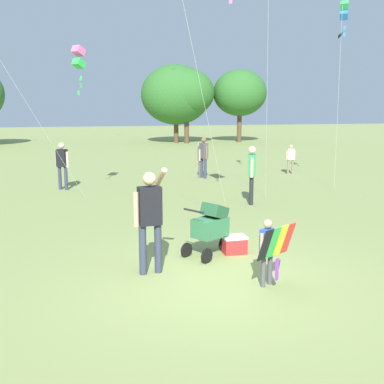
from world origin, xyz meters
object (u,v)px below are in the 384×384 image
at_px(person_adult_flyer, 150,213).
at_px(person_sitting_far, 200,157).
at_px(kite_blue_high, 78,58).
at_px(person_red_shirt, 204,154).
at_px(child_with_butterfly_kite, 269,246).
at_px(kite_green_novelty, 344,12).
at_px(stroller, 211,225).
at_px(person_couple_left, 252,170).
at_px(person_back_turned, 291,157).
at_px(cooler_box, 234,244).
at_px(person_kid_running, 62,162).

bearing_deg(person_adult_flyer, person_sitting_far, 70.64).
height_order(kite_blue_high, person_red_shirt, kite_blue_high).
relative_size(child_with_butterfly_kite, kite_green_novelty, 0.17).
xyz_separation_m(child_with_butterfly_kite, person_sitting_far, (1.92, 11.44, 0.16)).
distance_m(stroller, kite_blue_high, 7.90).
height_order(person_red_shirt, person_couple_left, person_couple_left).
bearing_deg(stroller, person_adult_flyer, -151.51).
xyz_separation_m(person_adult_flyer, kite_green_novelty, (7.66, 6.93, 4.83)).
relative_size(kite_green_novelty, person_sitting_far, 4.47).
relative_size(child_with_butterfly_kite, person_couple_left, 0.64).
relative_size(person_back_turned, cooler_box, 2.77).
distance_m(person_adult_flyer, stroller, 1.53).
relative_size(stroller, person_back_turned, 0.86).
xyz_separation_m(kite_blue_high, person_red_shirt, (4.71, 2.83, -3.31)).
height_order(child_with_butterfly_kite, cooler_box, child_with_butterfly_kite).
relative_size(person_sitting_far, person_couple_left, 0.82).
bearing_deg(person_back_turned, person_couple_left, -125.56).
bearing_deg(kite_green_novelty, person_back_turned, 90.73).
bearing_deg(child_with_butterfly_kite, person_sitting_far, 80.49).
relative_size(child_with_butterfly_kite, person_red_shirt, 0.67).
bearing_deg(person_sitting_far, person_red_shirt, -68.49).
distance_m(stroller, kite_green_novelty, 10.37).
height_order(person_sitting_far, person_kid_running, person_kid_running).
distance_m(kite_green_novelty, person_couple_left, 6.53).
bearing_deg(cooler_box, stroller, -178.82).
bearing_deg(stroller, person_couple_left, 59.94).
height_order(child_with_butterfly_kite, person_red_shirt, person_red_shirt).
distance_m(stroller, cooler_box, 0.65).
relative_size(kite_green_novelty, person_kid_running, 3.86).
height_order(kite_blue_high, person_sitting_far, kite_blue_high).
xyz_separation_m(kite_blue_high, person_back_turned, (8.59, 3.05, -3.53)).
relative_size(kite_green_novelty, person_couple_left, 3.69).
bearing_deg(person_sitting_far, kite_green_novelty, -40.83).
distance_m(child_with_butterfly_kite, person_kid_running, 10.42).
bearing_deg(person_couple_left, kite_green_novelty, 26.32).
distance_m(kite_blue_high, cooler_box, 8.25).
height_order(person_red_shirt, person_sitting_far, person_red_shirt).
relative_size(person_sitting_far, cooler_box, 3.12).
bearing_deg(person_red_shirt, kite_blue_high, -149.03).
xyz_separation_m(person_adult_flyer, stroller, (1.28, 0.70, -0.46)).
height_order(person_adult_flyer, person_red_shirt, person_adult_flyer).
xyz_separation_m(child_with_butterfly_kite, person_back_turned, (5.88, 11.42, 0.07)).
bearing_deg(kite_green_novelty, person_couple_left, -153.68).
bearing_deg(person_adult_flyer, cooler_box, 21.75).
distance_m(person_sitting_far, cooler_box, 9.90).
bearing_deg(person_back_turned, person_red_shirt, -176.76).
distance_m(stroller, person_back_turned, 11.57).
bearing_deg(person_adult_flyer, child_with_butterfly_kite, -30.89).
height_order(kite_blue_high, person_back_turned, kite_blue_high).
relative_size(kite_blue_high, person_sitting_far, 3.31).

